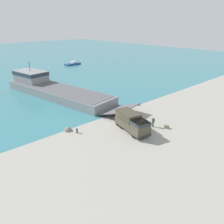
{
  "coord_description": "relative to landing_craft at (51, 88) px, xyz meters",
  "views": [
    {
      "loc": [
        -24.26,
        -25.12,
        16.63
      ],
      "look_at": [
        -0.12,
        1.7,
        1.82
      ],
      "focal_mm": 35.0,
      "sensor_mm": 36.0,
      "label": 1
    }
  ],
  "objects": [
    {
      "name": "moored_boat_a",
      "position": [
        26.43,
        31.45,
        -1.21
      ],
      "size": [
        7.15,
        3.06,
        1.46
      ],
      "rotation": [
        0.0,
        0.0,
        1.66
      ],
      "color": "navy",
      "rests_on": "ground_plane"
    },
    {
      "name": "ground_plane",
      "position": [
        0.55,
        -24.0,
        -1.7
      ],
      "size": [
        240.0,
        240.0,
        0.0
      ],
      "primitive_type": "plane",
      "color": "#9E998E"
    },
    {
      "name": "shoreline_rock_b",
      "position": [
        8.4,
        -18.84,
        -1.7
      ],
      "size": [
        0.73,
        0.73,
        0.73
      ],
      "primitive_type": "sphere",
      "color": "gray",
      "rests_on": "ground_plane"
    },
    {
      "name": "shoreline_rock_a",
      "position": [
        -7.49,
        -20.18,
        -1.7
      ],
      "size": [
        1.26,
        1.26,
        1.26
      ],
      "primitive_type": "sphere",
      "color": "gray",
      "rests_on": "ground_plane"
    },
    {
      "name": "landing_craft",
      "position": [
        0.0,
        0.0,
        0.0
      ],
      "size": [
        13.24,
        37.7,
        7.22
      ],
      "rotation": [
        0.0,
        0.0,
        0.17
      ],
      "color": "gray",
      "rests_on": "ground_plane"
    },
    {
      "name": "mooring_bollard",
      "position": [
        -6.84,
        -21.89,
        -1.25
      ],
      "size": [
        0.3,
        0.3,
        0.83
      ],
      "color": "#333338",
      "rests_on": "ground_plane"
    },
    {
      "name": "military_truck",
      "position": [
        0.42,
        -27.21,
        -0.15
      ],
      "size": [
        4.05,
        7.36,
        2.94
      ],
      "rotation": [
        0.0,
        0.0,
        -1.8
      ],
      "color": "#4C4738",
      "rests_on": "ground_plane"
    },
    {
      "name": "shoreline_rock_c",
      "position": [
        10.24,
        -19.84,
        -1.7
      ],
      "size": [
        0.86,
        0.86,
        0.86
      ],
      "primitive_type": "sphere",
      "color": "gray",
      "rests_on": "ground_plane"
    },
    {
      "name": "soldier_on_ramp",
      "position": [
        4.15,
        -28.69,
        -0.69
      ],
      "size": [
        0.49,
        0.37,
        1.75
      ],
      "rotation": [
        0.0,
        0.0,
        1.25
      ],
      "color": "#475638",
      "rests_on": "ground_plane"
    },
    {
      "name": "cargo_crate",
      "position": [
        5.49,
        -30.56,
        -1.44
      ],
      "size": [
        0.58,
        0.67,
        0.52
      ],
      "primitive_type": "cube",
      "rotation": [
        0.0,
        0.0,
        0.11
      ],
      "color": "#6B664C",
      "rests_on": "ground_plane"
    }
  ]
}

